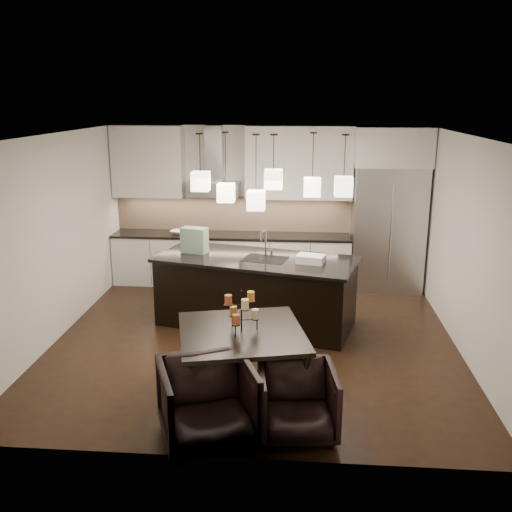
# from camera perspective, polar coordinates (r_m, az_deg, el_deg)

# --- Properties ---
(floor) EXTENTS (5.50, 5.50, 0.02)m
(floor) POSITION_cam_1_polar(r_m,az_deg,el_deg) (8.07, -0.12, -8.34)
(floor) COLOR black
(floor) RESTS_ON ground
(ceiling) EXTENTS (5.50, 5.50, 0.02)m
(ceiling) POSITION_cam_1_polar(r_m,az_deg,el_deg) (7.39, -0.13, 12.07)
(ceiling) COLOR white
(ceiling) RESTS_ON wall_back
(wall_back) EXTENTS (5.50, 0.02, 2.80)m
(wall_back) POSITION_cam_1_polar(r_m,az_deg,el_deg) (10.30, 1.16, 5.15)
(wall_back) COLOR silver
(wall_back) RESTS_ON ground
(wall_front) EXTENTS (5.50, 0.02, 2.80)m
(wall_front) POSITION_cam_1_polar(r_m,az_deg,el_deg) (5.00, -2.77, -6.33)
(wall_front) COLOR silver
(wall_front) RESTS_ON ground
(wall_left) EXTENTS (0.02, 5.50, 2.80)m
(wall_left) POSITION_cam_1_polar(r_m,az_deg,el_deg) (8.30, -19.47, 1.71)
(wall_left) COLOR silver
(wall_left) RESTS_ON ground
(wall_right) EXTENTS (0.02, 5.50, 2.80)m
(wall_right) POSITION_cam_1_polar(r_m,az_deg,el_deg) (7.88, 20.30, 0.93)
(wall_right) COLOR silver
(wall_right) RESTS_ON ground
(refrigerator) EXTENTS (1.20, 0.72, 2.15)m
(refrigerator) POSITION_cam_1_polar(r_m,az_deg,el_deg) (10.09, 13.02, 2.64)
(refrigerator) COLOR #B7B7BA
(refrigerator) RESTS_ON floor
(fridge_panel) EXTENTS (1.26, 0.72, 0.65)m
(fridge_panel) POSITION_cam_1_polar(r_m,az_deg,el_deg) (9.88, 13.52, 10.58)
(fridge_panel) COLOR silver
(fridge_panel) RESTS_ON refrigerator
(lower_cabinets) EXTENTS (4.21, 0.62, 0.88)m
(lower_cabinets) POSITION_cam_1_polar(r_m,az_deg,el_deg) (10.26, -2.47, -0.41)
(lower_cabinets) COLOR silver
(lower_cabinets) RESTS_ON floor
(countertop) EXTENTS (4.21, 0.66, 0.04)m
(countertop) POSITION_cam_1_polar(r_m,az_deg,el_deg) (10.14, -2.50, 2.09)
(countertop) COLOR black
(countertop) RESTS_ON lower_cabinets
(backsplash) EXTENTS (4.21, 0.02, 0.63)m
(backsplash) POSITION_cam_1_polar(r_m,az_deg,el_deg) (10.36, -2.32, 4.27)
(backsplash) COLOR tan
(backsplash) RESTS_ON countertop
(upper_cab_left) EXTENTS (1.25, 0.35, 1.25)m
(upper_cab_left) POSITION_cam_1_polar(r_m,az_deg,el_deg) (10.35, -10.74, 9.27)
(upper_cab_left) COLOR silver
(upper_cab_left) RESTS_ON wall_back
(upper_cab_right) EXTENTS (1.85, 0.35, 1.25)m
(upper_cab_right) POSITION_cam_1_polar(r_m,az_deg,el_deg) (9.98, 4.32, 9.27)
(upper_cab_right) COLOR silver
(upper_cab_right) RESTS_ON wall_back
(hood_canopy) EXTENTS (0.90, 0.52, 0.24)m
(hood_canopy) POSITION_cam_1_polar(r_m,az_deg,el_deg) (10.07, -4.23, 6.72)
(hood_canopy) COLOR #B7B7BA
(hood_canopy) RESTS_ON wall_back
(hood_chimney) EXTENTS (0.30, 0.28, 0.96)m
(hood_chimney) POSITION_cam_1_polar(r_m,az_deg,el_deg) (10.11, -4.20, 10.18)
(hood_chimney) COLOR #B7B7BA
(hood_chimney) RESTS_ON hood_canopy
(fruit_bowl) EXTENTS (0.31, 0.31, 0.06)m
(fruit_bowl) POSITION_cam_1_polar(r_m,az_deg,el_deg) (10.24, -7.81, 2.38)
(fruit_bowl) COLOR silver
(fruit_bowl) RESTS_ON countertop
(island_body) EXTENTS (2.98, 1.78, 0.98)m
(island_body) POSITION_cam_1_polar(r_m,az_deg,el_deg) (8.41, -0.01, -3.68)
(island_body) COLOR black
(island_body) RESTS_ON floor
(island_top) EXTENTS (3.08, 1.89, 0.04)m
(island_top) POSITION_cam_1_polar(r_m,az_deg,el_deg) (8.25, -0.01, -0.32)
(island_top) COLOR black
(island_top) RESTS_ON island_body
(faucet) EXTENTS (0.18, 0.29, 0.42)m
(faucet) POSITION_cam_1_polar(r_m,az_deg,el_deg) (8.26, 0.98, 1.37)
(faucet) COLOR silver
(faucet) RESTS_ON island_top
(tote_bag) EXTENTS (0.42, 0.29, 0.38)m
(tote_bag) POSITION_cam_1_polar(r_m,az_deg,el_deg) (8.53, -6.17, 1.59)
(tote_bag) COLOR #1B4F27
(tote_bag) RESTS_ON island_top
(food_container) EXTENTS (0.43, 0.35, 0.11)m
(food_container) POSITION_cam_1_polar(r_m,az_deg,el_deg) (8.02, 5.50, -0.29)
(food_container) COLOR silver
(food_container) RESTS_ON island_top
(dining_table) EXTENTS (1.61, 1.61, 0.80)m
(dining_table) POSITION_cam_1_polar(r_m,az_deg,el_deg) (6.45, -1.43, -10.78)
(dining_table) COLOR black
(dining_table) RESTS_ON floor
(candelabra) EXTENTS (0.46, 0.46, 0.47)m
(candelabra) POSITION_cam_1_polar(r_m,az_deg,el_deg) (6.19, -1.47, -5.50)
(candelabra) COLOR black
(candelabra) RESTS_ON dining_table
(candle_a) EXTENTS (0.10, 0.10, 0.11)m
(candle_a) POSITION_cam_1_polar(r_m,az_deg,el_deg) (6.23, -0.09, -5.81)
(candle_a) COLOR beige
(candle_a) RESTS_ON candelabra
(candle_b) EXTENTS (0.10, 0.10, 0.11)m
(candle_b) POSITION_cam_1_polar(r_m,az_deg,el_deg) (6.32, -2.29, -5.50)
(candle_b) COLOR orange
(candle_b) RESTS_ON candelabra
(candle_c) EXTENTS (0.10, 0.10, 0.11)m
(candle_c) POSITION_cam_1_polar(r_m,az_deg,el_deg) (6.08, -2.01, -6.36)
(candle_c) COLOR #A94D25
(candle_c) RESTS_ON candelabra
(candle_d) EXTENTS (0.10, 0.10, 0.11)m
(candle_d) POSITION_cam_1_polar(r_m,az_deg,el_deg) (6.25, -0.52, -4.05)
(candle_d) COLOR orange
(candle_d) RESTS_ON candelabra
(candle_e) EXTENTS (0.10, 0.10, 0.11)m
(candle_e) POSITION_cam_1_polar(r_m,az_deg,el_deg) (6.15, -2.79, -4.40)
(candle_e) COLOR #A94D25
(candle_e) RESTS_ON candelabra
(candle_f) EXTENTS (0.10, 0.10, 0.11)m
(candle_f) POSITION_cam_1_polar(r_m,az_deg,el_deg) (6.02, -1.10, -4.84)
(candle_f) COLOR beige
(candle_f) RESTS_ON candelabra
(armchair_left) EXTENTS (1.14, 1.16, 0.82)m
(armchair_left) POSITION_cam_1_polar(r_m,az_deg,el_deg) (5.70, -4.85, -14.49)
(armchair_left) COLOR black
(armchair_left) RESTS_ON floor
(armchair_right) EXTENTS (0.85, 0.87, 0.71)m
(armchair_right) POSITION_cam_1_polar(r_m,az_deg,el_deg) (5.84, 4.15, -14.32)
(armchair_right) COLOR black
(armchair_right) RESTS_ON floor
(pendant_a) EXTENTS (0.24, 0.24, 0.26)m
(pendant_a) POSITION_cam_1_polar(r_m,az_deg,el_deg) (7.98, -5.56, 7.45)
(pendant_a) COLOR white
(pendant_a) RESTS_ON ceiling
(pendant_b) EXTENTS (0.24, 0.24, 0.26)m
(pendant_b) POSITION_cam_1_polar(r_m,az_deg,el_deg) (8.30, -3.02, 6.33)
(pendant_b) COLOR white
(pendant_b) RESTS_ON ceiling
(pendant_c) EXTENTS (0.24, 0.24, 0.26)m
(pendant_c) POSITION_cam_1_polar(r_m,az_deg,el_deg) (7.74, 1.76, 7.69)
(pendant_c) COLOR white
(pendant_c) RESTS_ON ceiling
(pendant_d) EXTENTS (0.24, 0.24, 0.26)m
(pendant_d) POSITION_cam_1_polar(r_m,az_deg,el_deg) (8.21, 5.64, 6.87)
(pendant_d) COLOR white
(pendant_d) RESTS_ON ceiling
(pendant_e) EXTENTS (0.24, 0.24, 0.26)m
(pendant_e) POSITION_cam_1_polar(r_m,az_deg,el_deg) (7.83, 8.75, 6.89)
(pendant_e) COLOR white
(pendant_e) RESTS_ON ceiling
(pendant_f) EXTENTS (0.24, 0.24, 0.26)m
(pendant_f) POSITION_cam_1_polar(r_m,az_deg,el_deg) (7.81, 0.00, 5.58)
(pendant_f) COLOR white
(pendant_f) RESTS_ON ceiling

